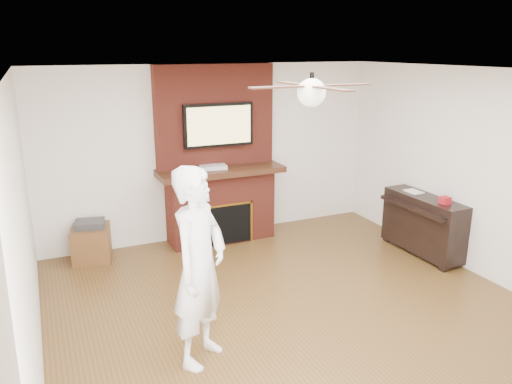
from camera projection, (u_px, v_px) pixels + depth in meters
name	position (u px, v px, depth m)	size (l,w,h in m)	color
room_shell	(308.00, 205.00, 4.81)	(5.36, 5.86, 2.86)	#4E3317
fireplace	(219.00, 172.00, 7.12)	(1.78, 0.64, 2.50)	maroon
tv	(219.00, 125.00, 6.89)	(1.00, 0.08, 0.60)	black
ceiling_fan	(311.00, 91.00, 4.51)	(1.21, 1.21, 0.31)	black
person	(199.00, 267.00, 4.29)	(0.66, 0.44, 1.79)	white
side_table	(91.00, 242.00, 6.56)	(0.56, 0.56, 0.55)	#573418
piano	(423.00, 223.00, 6.71)	(0.48, 1.25, 0.90)	black
cable_box	(213.00, 167.00, 6.96)	(0.37, 0.21, 0.05)	silver
candle_orange	(212.00, 242.00, 7.10)	(0.07, 0.07, 0.11)	orange
candle_green	(224.00, 239.00, 7.21)	(0.07, 0.07, 0.09)	#3D722D
candle_cream	(238.00, 237.00, 7.28)	(0.08, 0.08, 0.10)	beige
candle_blue	(244.00, 237.00, 7.30)	(0.06, 0.06, 0.08)	#3963AC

